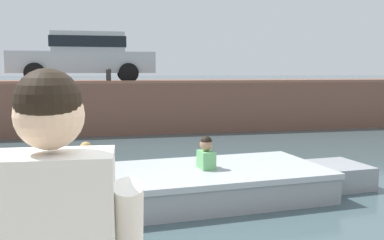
{
  "coord_description": "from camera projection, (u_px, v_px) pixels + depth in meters",
  "views": [
    {
      "loc": [
        -1.05,
        -1.92,
        1.87
      ],
      "look_at": [
        0.2,
        3.72,
        1.21
      ],
      "focal_mm": 40.0,
      "sensor_mm": 36.0,
      "label": 1
    }
  ],
  "objects": [
    {
      "name": "car_left_inner_silver",
      "position": [
        86.0,
        55.0,
        13.42
      ],
      "size": [
        4.38,
        2.02,
        1.54
      ],
      "color": "#B7BABC",
      "rests_on": "far_quay_wall"
    },
    {
      "name": "motorboat_passing",
      "position": [
        173.0,
        186.0,
        6.17
      ],
      "size": [
        6.09,
        2.23,
        0.93
      ],
      "color": "#93999E",
      "rests_on": "ground"
    },
    {
      "name": "ground_plane",
      "position": [
        161.0,
        179.0,
        7.45
      ],
      "size": [
        400.0,
        400.0,
        0.0
      ],
      "primitive_type": "plane",
      "color": "#3D5156"
    },
    {
      "name": "far_quay_wall",
      "position": [
        127.0,
        102.0,
        15.42
      ],
      "size": [
        60.0,
        6.0,
        1.53
      ],
      "primitive_type": "cube",
      "color": "brown",
      "rests_on": "ground"
    },
    {
      "name": "far_wall_coping",
      "position": [
        134.0,
        82.0,
        12.54
      ],
      "size": [
        60.0,
        0.24,
        0.08
      ],
      "primitive_type": "cube",
      "color": "#925F4C",
      "rests_on": "far_quay_wall"
    },
    {
      "name": "mooring_bollard_mid",
      "position": [
        109.0,
        75.0,
        12.49
      ],
      "size": [
        0.15,
        0.15,
        0.45
      ],
      "color": "#2D2B28",
      "rests_on": "far_quay_wall"
    }
  ]
}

